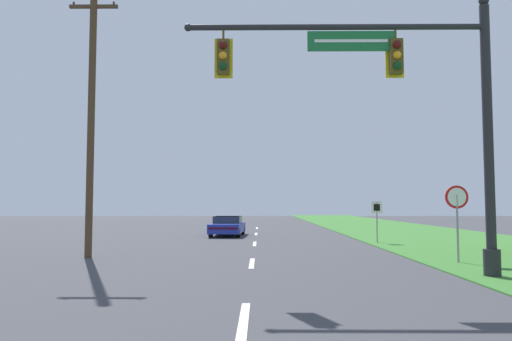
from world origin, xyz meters
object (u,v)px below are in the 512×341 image
car_ahead (228,226)px  utility_pole_near (91,114)px  stop_sign (457,206)px  route_sign_post (377,212)px  signal_mast (412,105)px

car_ahead → utility_pole_near: size_ratio=0.44×
car_ahead → stop_sign: 16.49m
route_sign_post → utility_pole_near: (-12.01, -6.77, 3.73)m
car_ahead → route_sign_post: route_sign_post is taller
car_ahead → stop_sign: (8.46, -14.09, 1.26)m
signal_mast → stop_sign: signal_mast is taller
car_ahead → utility_pole_near: bearing=-108.7°
stop_sign → utility_pole_near: utility_pole_near is taller
signal_mast → route_sign_post: 12.05m
stop_sign → utility_pole_near: 13.24m
stop_sign → utility_pole_near: bearing=172.7°
stop_sign → route_sign_post: bearing=94.6°
signal_mast → route_sign_post: signal_mast is taller
route_sign_post → car_ahead: bearing=143.9°
signal_mast → stop_sign: 4.77m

